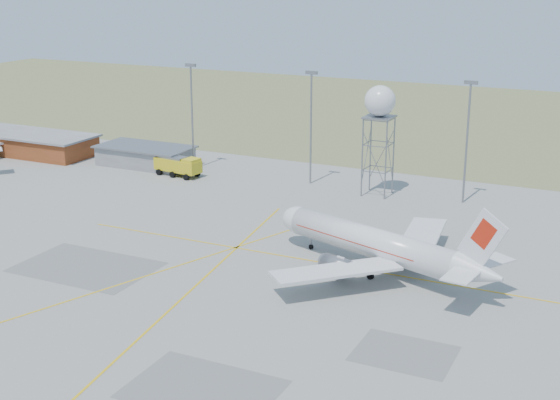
% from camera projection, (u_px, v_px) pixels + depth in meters
% --- Properties ---
extents(ground, '(400.00, 400.00, 0.00)m').
position_uv_depth(ground, '(146.00, 345.00, 81.66)').
color(ground, gray).
rests_on(ground, ground).
extents(grass_strip, '(400.00, 120.00, 0.03)m').
position_uv_depth(grass_strip, '(459.00, 119.00, 202.45)').
color(grass_strip, '#5C6B3B').
rests_on(grass_strip, ground).
extents(building_orange, '(33.00, 12.00, 4.30)m').
position_uv_depth(building_orange, '(23.00, 143.00, 165.73)').
color(building_orange, '#954020').
rests_on(building_orange, ground).
extents(building_grey, '(19.00, 10.00, 3.90)m').
position_uv_depth(building_grey, '(145.00, 156.00, 155.03)').
color(building_grey, gray).
rests_on(building_grey, ground).
extents(mast_a, '(2.20, 0.50, 20.50)m').
position_uv_depth(mast_a, '(192.00, 108.00, 149.70)').
color(mast_a, slate).
rests_on(mast_a, ground).
extents(mast_b, '(2.20, 0.50, 20.50)m').
position_uv_depth(mast_b, '(311.00, 118.00, 139.30)').
color(mast_b, slate).
rests_on(mast_b, ground).
extents(mast_c, '(2.20, 0.50, 20.50)m').
position_uv_depth(mast_c, '(468.00, 132.00, 127.65)').
color(mast_c, slate).
rests_on(mast_c, ground).
extents(airliner_main, '(34.06, 32.09, 11.89)m').
position_uv_depth(airliner_main, '(376.00, 244.00, 100.66)').
color(airliner_main, silver).
rests_on(airliner_main, ground).
extents(radar_tower, '(5.26, 5.26, 19.04)m').
position_uv_depth(radar_tower, '(379.00, 134.00, 132.65)').
color(radar_tower, slate).
rests_on(radar_tower, ground).
extents(fire_truck, '(9.79, 4.81, 3.78)m').
position_uv_depth(fire_truck, '(179.00, 167.00, 147.22)').
color(fire_truck, gold).
rests_on(fire_truck, ground).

